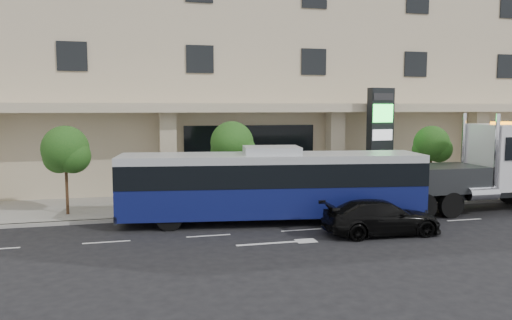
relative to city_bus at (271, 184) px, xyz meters
The scene contains 11 objects.
ground 1.97m from the city_bus, 22.70° to the right, with size 120.00×120.00×0.00m, color black.
sidewalk 5.02m from the city_bus, 79.98° to the left, with size 120.00×6.00×0.15m, color gray.
curb 2.50m from the city_bus, 63.59° to the left, with size 120.00×0.30×0.15m, color gray.
convention_center 17.19m from the city_bus, 86.88° to the left, with size 60.00×17.60×20.00m.
tree_left 9.80m from the city_bus, 160.47° to the left, with size 2.27×2.20×4.22m.
tree_mid 3.76m from the city_bus, 109.54° to the left, with size 2.28×2.20×4.38m.
tree_right 10.92m from the city_bus, 17.42° to the left, with size 2.10×2.00×4.04m.
city_bus is the anchor object (origin of this frame).
tow_truck 11.11m from the city_bus, ahead, with size 10.80×2.81×4.93m.
black_sedan 5.13m from the city_bus, 41.14° to the right, with size 2.00×4.91×1.43m, color black.
signage_pylon 9.18m from the city_bus, 30.34° to the left, with size 1.61×0.80×6.18m.
Camera 1 is at (-6.93, -21.27, 5.21)m, focal length 35.00 mm.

